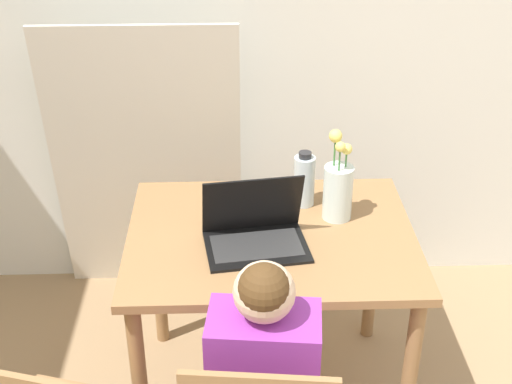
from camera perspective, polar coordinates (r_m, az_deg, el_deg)
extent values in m
cube|color=silver|center=(2.93, 5.81, 14.47)|extent=(6.40, 0.05, 2.50)
cube|color=olive|center=(2.38, 1.22, -3.64)|extent=(0.96, 0.74, 0.03)
cylinder|color=olive|center=(2.42, 12.11, -14.71)|extent=(0.05, 0.05, 0.69)
cylinder|color=olive|center=(2.86, -7.86, -6.29)|extent=(0.05, 0.05, 0.69)
cylinder|color=olive|center=(2.90, 9.35, -5.92)|extent=(0.05, 0.05, 0.69)
cube|color=purple|center=(1.96, 0.61, -14.81)|extent=(0.31, 0.21, 0.43)
sphere|color=beige|center=(1.77, 0.66, -8.01)|extent=(0.16, 0.16, 0.16)
sphere|color=#4C3319|center=(1.74, 0.63, -7.80)|extent=(0.13, 0.13, 0.13)
cylinder|color=purple|center=(2.10, 4.39, -10.52)|extent=(0.08, 0.24, 0.06)
cylinder|color=purple|center=(2.11, -2.42, -10.24)|extent=(0.08, 0.24, 0.06)
cube|color=black|center=(2.30, 0.04, -4.42)|extent=(0.35, 0.27, 0.01)
cube|color=#2D2D2D|center=(2.29, 0.04, -4.30)|extent=(0.31, 0.20, 0.00)
cube|color=black|center=(2.30, -0.30, -0.99)|extent=(0.33, 0.12, 0.22)
cube|color=black|center=(2.30, -0.31, -0.92)|extent=(0.30, 0.11, 0.19)
cylinder|color=silver|center=(2.43, 6.56, -0.04)|extent=(0.10, 0.10, 0.19)
cylinder|color=#3D7A38|center=(2.41, 7.12, 1.10)|extent=(0.01, 0.01, 0.22)
sphere|color=#EFDB66|center=(2.36, 7.28, 3.42)|extent=(0.04, 0.04, 0.04)
cylinder|color=#3D7A38|center=(2.41, 6.22, 1.65)|extent=(0.01, 0.01, 0.26)
sphere|color=#EFDB66|center=(2.35, 6.39, 4.48)|extent=(0.04, 0.04, 0.04)
cylinder|color=#3D7A38|center=(2.38, 6.60, 1.00)|extent=(0.01, 0.01, 0.24)
sphere|color=#EFDB66|center=(2.33, 6.76, 3.61)|extent=(0.03, 0.03, 0.03)
cylinder|color=silver|center=(2.50, 3.87, 0.88)|extent=(0.07, 0.07, 0.18)
cylinder|color=#262628|center=(2.45, 3.95, 2.97)|extent=(0.04, 0.04, 0.02)
cube|color=silver|center=(3.02, -8.72, 2.02)|extent=(0.78, 0.19, 1.26)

